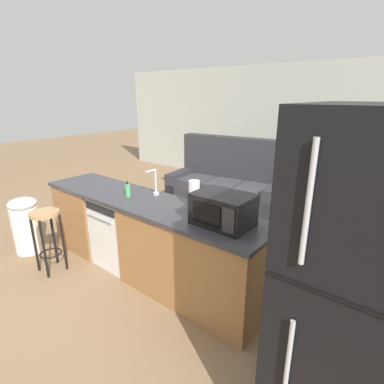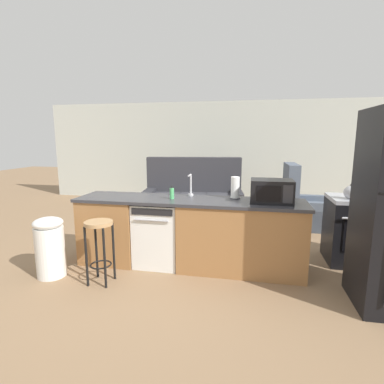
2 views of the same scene
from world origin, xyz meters
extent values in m
plane|color=#896B4C|center=(0.00, 0.00, 0.00)|extent=(24.00, 24.00, 0.00)
cube|color=beige|center=(0.30, 4.20, 1.30)|extent=(10.00, 0.06, 2.60)
cube|color=#9E6B3D|center=(-0.93, 0.00, 0.43)|extent=(0.75, 0.62, 0.86)
cube|color=#9E6B3D|center=(0.83, 0.00, 0.43)|extent=(1.55, 0.62, 0.86)
cube|color=#333338|center=(0.15, 0.00, 0.88)|extent=(2.94, 0.66, 0.04)
cube|color=#3F2A18|center=(0.15, 0.00, 0.04)|extent=(2.86, 0.56, 0.08)
cube|color=white|center=(-0.25, 0.00, 0.42)|extent=(0.58, 0.58, 0.84)
cube|color=black|center=(-0.25, -0.30, 0.78)|extent=(0.52, 0.01, 0.08)
cylinder|color=#B2B2B7|center=(-0.25, -0.31, 0.68)|extent=(0.44, 0.02, 0.02)
cube|color=black|center=(2.35, 0.55, 0.42)|extent=(0.76, 0.64, 0.85)
cube|color=black|center=(2.35, 0.22, 0.47)|extent=(0.53, 0.01, 0.43)
cylinder|color=silver|center=(2.35, 0.20, 0.70)|extent=(0.61, 0.03, 0.03)
cube|color=#A8AAB2|center=(2.35, 0.55, 0.88)|extent=(0.76, 0.64, 0.05)
torus|color=black|center=(2.18, 0.42, 0.89)|extent=(0.16, 0.16, 0.01)
torus|color=black|center=(2.52, 0.42, 0.89)|extent=(0.16, 0.16, 0.01)
torus|color=black|center=(2.18, 0.68, 0.89)|extent=(0.16, 0.16, 0.01)
torus|color=black|center=(2.52, 0.68, 0.89)|extent=(0.16, 0.16, 0.01)
cube|color=black|center=(1.17, 0.00, 1.04)|extent=(0.50, 0.36, 0.28)
cube|color=black|center=(1.13, -0.18, 1.04)|extent=(0.27, 0.01, 0.18)
cube|color=#2D2D33|center=(1.34, -0.18, 1.04)|extent=(0.11, 0.01, 0.21)
cylinder|color=silver|center=(0.13, 0.21, 0.92)|extent=(0.07, 0.07, 0.03)
cylinder|color=silver|center=(0.13, 0.21, 1.06)|extent=(0.02, 0.02, 0.26)
cylinder|color=silver|center=(0.13, 0.14, 1.19)|extent=(0.02, 0.14, 0.02)
cylinder|color=#4C4C51|center=(0.73, 0.16, 0.91)|extent=(0.14, 0.14, 0.01)
cylinder|color=white|center=(0.73, 0.16, 1.05)|extent=(0.11, 0.11, 0.27)
cylinder|color=#4CB266|center=(-0.06, -0.03, 0.97)|extent=(0.06, 0.06, 0.14)
cylinder|color=black|center=(-0.06, -0.03, 1.06)|extent=(0.02, 0.02, 0.04)
sphere|color=#B2B2B7|center=(2.18, 0.42, 0.99)|extent=(0.17, 0.17, 0.17)
sphere|color=black|center=(2.18, 0.42, 1.08)|extent=(0.03, 0.03, 0.03)
cone|color=#B2B2B7|center=(2.26, 0.42, 1.00)|extent=(0.08, 0.04, 0.06)
cylinder|color=tan|center=(-0.75, -0.67, 0.72)|extent=(0.32, 0.32, 0.04)
cylinder|color=black|center=(-0.87, -0.79, 0.35)|extent=(0.03, 0.03, 0.70)
cylinder|color=black|center=(-0.64, -0.79, 0.35)|extent=(0.03, 0.03, 0.70)
cylinder|color=black|center=(-0.87, -0.56, 0.35)|extent=(0.03, 0.03, 0.70)
cylinder|color=black|center=(-0.64, -0.56, 0.35)|extent=(0.03, 0.03, 0.70)
torus|color=black|center=(-0.75, -0.67, 0.22)|extent=(0.25, 0.25, 0.02)
cylinder|color=white|center=(-1.44, -0.64, 0.31)|extent=(0.34, 0.34, 0.62)
ellipsoid|color=white|center=(-1.44, -0.64, 0.67)|extent=(0.35, 0.35, 0.14)
cube|color=#2D2D33|center=(-0.25, 2.26, 0.21)|extent=(2.10, 1.15, 0.42)
cube|color=#2D2D33|center=(-0.29, 2.59, 0.64)|extent=(2.01, 0.50, 1.27)
cube|color=#2D2D33|center=(-1.14, 2.14, 0.31)|extent=(0.32, 0.92, 0.62)
cube|color=#2D2D33|center=(0.65, 2.38, 0.31)|extent=(0.32, 0.92, 0.62)
cube|color=#3B3B41|center=(-0.78, 2.14, 0.48)|extent=(0.64, 0.70, 0.12)
cube|color=#3B3B41|center=(-0.24, 2.21, 0.48)|extent=(0.64, 0.70, 0.12)
cube|color=#3B3B41|center=(0.31, 2.28, 0.48)|extent=(0.64, 0.70, 0.12)
cube|color=#515B6B|center=(1.96, 2.18, 0.20)|extent=(0.82, 0.87, 0.40)
cube|color=#515B6B|center=(1.66, 2.17, 0.60)|extent=(0.22, 0.85, 1.20)
cube|color=#515B6B|center=(1.97, 1.84, 0.28)|extent=(0.80, 0.18, 0.55)
cube|color=#515B6B|center=(1.95, 2.53, 0.28)|extent=(0.80, 0.18, 0.55)
camera|label=1|loc=(2.48, -2.04, 1.98)|focal=28.00mm
camera|label=2|loc=(0.94, -3.67, 1.67)|focal=28.00mm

